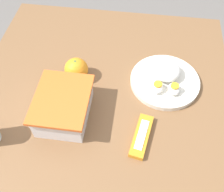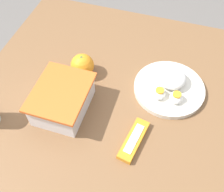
# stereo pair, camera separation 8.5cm
# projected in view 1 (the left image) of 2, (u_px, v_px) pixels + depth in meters

# --- Properties ---
(ground_plane) EXTENTS (10.00, 10.00, 0.00)m
(ground_plane) POSITION_uv_depth(u_px,v_px,m) (105.00, 173.00, 1.48)
(ground_plane) COLOR #66605B
(table) EXTENTS (0.94, 0.88, 0.74)m
(table) POSITION_uv_depth(u_px,v_px,m) (102.00, 115.00, 0.98)
(table) COLOR brown
(table) RESTS_ON ground_plane
(food_container) EXTENTS (0.20, 0.16, 0.09)m
(food_container) POSITION_uv_depth(u_px,v_px,m) (64.00, 107.00, 0.81)
(food_container) COLOR white
(food_container) RESTS_ON table
(orange_fruit) EXTENTS (0.08, 0.08, 0.08)m
(orange_fruit) POSITION_uv_depth(u_px,v_px,m) (76.00, 69.00, 0.90)
(orange_fruit) COLOR orange
(orange_fruit) RESTS_ON table
(rice_plate) EXTENTS (0.24, 0.24, 0.07)m
(rice_plate) POSITION_uv_depth(u_px,v_px,m) (165.00, 79.00, 0.90)
(rice_plate) COLOR silver
(rice_plate) RESTS_ON table
(candy_bar) EXTENTS (0.15, 0.07, 0.02)m
(candy_bar) POSITION_uv_depth(u_px,v_px,m) (141.00, 136.00, 0.78)
(candy_bar) COLOR orange
(candy_bar) RESTS_ON table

